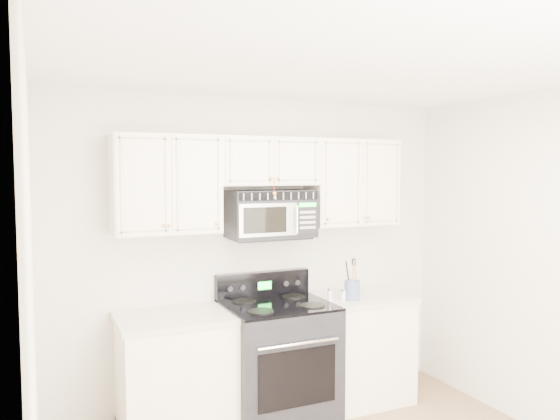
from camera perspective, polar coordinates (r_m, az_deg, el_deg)
room at (r=3.15m, az=9.87°, el=-8.72°), size 3.51×3.51×2.61m
base_cabinet_left at (r=4.37m, az=-10.84°, el=-17.02°), size 0.86×0.65×0.92m
base_cabinet_right at (r=4.96m, az=8.04°, el=-14.39°), size 0.86×0.65×0.92m
range at (r=4.56m, az=-0.25°, el=-15.25°), size 0.84×0.76×1.14m
upper_cabinets at (r=4.47m, az=-1.50°, el=3.29°), size 2.44×0.37×0.75m
microwave at (r=4.48m, az=-0.96°, el=-0.40°), size 0.71×0.40×0.39m
utensil_crock at (r=4.65m, az=7.54°, el=-8.24°), size 0.13×0.13×0.34m
shaker_salt at (r=4.60m, az=5.26°, el=-8.77°), size 0.04×0.04×0.10m
shaker_pepper at (r=4.61m, az=6.65°, el=-8.80°), size 0.04×0.04×0.10m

